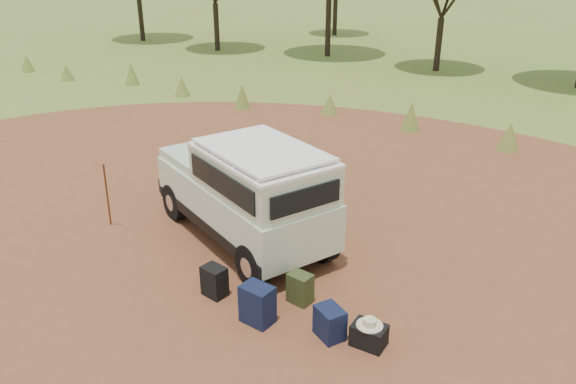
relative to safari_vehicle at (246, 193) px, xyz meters
The scene contains 12 objects.
ground 1.11m from the safari_vehicle, 40.29° to the right, with size 140.00×140.00×0.00m, color olive.
dirt_clearing 1.11m from the safari_vehicle, 40.29° to the right, with size 23.00×23.00×0.01m, color brown.
grass_fringe 8.40m from the safari_vehicle, 86.77° to the left, with size 36.60×1.60×0.90m.
safari_vehicle is the anchor object (origin of this frame).
walking_staff 2.89m from the safari_vehicle, 160.53° to the right, with size 0.04×0.04×1.47m, color brown.
backpack_black 2.07m from the safari_vehicle, 72.05° to the right, with size 0.39×0.29×0.53m, color black.
backpack_navy 2.71m from the safari_vehicle, 52.55° to the right, with size 0.48×0.34×0.63m, color #131C3E.
backpack_olive 2.42m from the safari_vehicle, 34.39° to the right, with size 0.37×0.27×0.52m, color #374821.
duffel_navy 3.36m from the safari_vehicle, 34.37° to the right, with size 0.44×0.33×0.49m, color #131C3E.
hard_case 3.80m from the safari_vehicle, 27.94° to the right, with size 0.48×0.34×0.34m, color black.
stuff_sack 2.47m from the safari_vehicle, 49.68° to the right, with size 0.29×0.29×0.29m, color black.
safari_hat 3.76m from the safari_vehicle, 27.94° to the right, with size 0.39×0.39×0.11m.
Camera 1 is at (5.21, -7.66, 5.30)m, focal length 35.00 mm.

